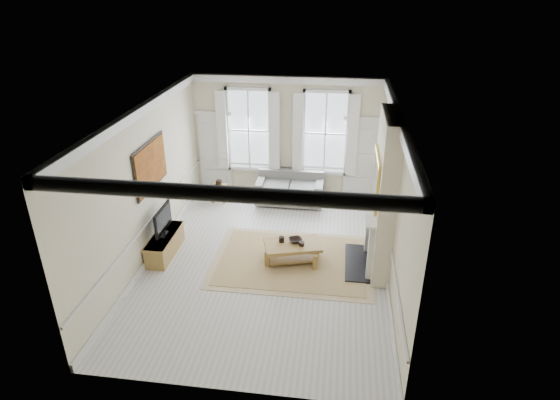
# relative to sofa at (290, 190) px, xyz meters

# --- Properties ---
(floor) EXTENTS (7.20, 7.20, 0.00)m
(floor) POSITION_rel_sofa_xyz_m (-0.16, -3.11, -0.36)
(floor) COLOR #B7B5AD
(floor) RESTS_ON ground
(ceiling) EXTENTS (7.20, 7.20, 0.00)m
(ceiling) POSITION_rel_sofa_xyz_m (-0.16, -3.11, 3.04)
(ceiling) COLOR white
(ceiling) RESTS_ON back_wall
(back_wall) EXTENTS (5.20, 0.00, 5.20)m
(back_wall) POSITION_rel_sofa_xyz_m (-0.16, 0.49, 1.34)
(back_wall) COLOR beige
(back_wall) RESTS_ON floor
(left_wall) EXTENTS (0.00, 7.20, 7.20)m
(left_wall) POSITION_rel_sofa_xyz_m (-2.76, -3.11, 1.34)
(left_wall) COLOR beige
(left_wall) RESTS_ON floor
(right_wall) EXTENTS (0.00, 7.20, 7.20)m
(right_wall) POSITION_rel_sofa_xyz_m (2.44, -3.11, 1.34)
(right_wall) COLOR beige
(right_wall) RESTS_ON floor
(window_left) EXTENTS (1.26, 0.20, 2.20)m
(window_left) POSITION_rel_sofa_xyz_m (-1.21, 0.44, 1.54)
(window_left) COLOR #B2BCC6
(window_left) RESTS_ON back_wall
(window_right) EXTENTS (1.26, 0.20, 2.20)m
(window_right) POSITION_rel_sofa_xyz_m (0.89, 0.44, 1.54)
(window_right) COLOR #B2BCC6
(window_right) RESTS_ON back_wall
(door_left) EXTENTS (0.90, 0.08, 2.30)m
(door_left) POSITION_rel_sofa_xyz_m (-2.21, 0.45, 0.79)
(door_left) COLOR silver
(door_left) RESTS_ON floor
(door_right) EXTENTS (0.90, 0.08, 2.30)m
(door_right) POSITION_rel_sofa_xyz_m (1.89, 0.45, 0.79)
(door_right) COLOR silver
(door_right) RESTS_ON floor
(painting) EXTENTS (0.05, 1.66, 1.06)m
(painting) POSITION_rel_sofa_xyz_m (-2.72, -2.81, 1.69)
(painting) COLOR #A5621C
(painting) RESTS_ON left_wall
(chimney_breast) EXTENTS (0.35, 1.70, 3.38)m
(chimney_breast) POSITION_rel_sofa_xyz_m (2.27, -2.91, 1.34)
(chimney_breast) COLOR beige
(chimney_breast) RESTS_ON floor
(hearth) EXTENTS (0.55, 1.50, 0.05)m
(hearth) POSITION_rel_sofa_xyz_m (1.84, -2.91, -0.33)
(hearth) COLOR black
(hearth) RESTS_ON floor
(fireplace) EXTENTS (0.21, 1.45, 1.33)m
(fireplace) POSITION_rel_sofa_xyz_m (2.04, -2.91, 0.37)
(fireplace) COLOR silver
(fireplace) RESTS_ON floor
(mirror) EXTENTS (0.06, 1.26, 1.06)m
(mirror) POSITION_rel_sofa_xyz_m (2.05, -2.91, 1.69)
(mirror) COLOR gold
(mirror) RESTS_ON chimney_breast
(sofa) EXTENTS (1.83, 0.89, 0.85)m
(sofa) POSITION_rel_sofa_xyz_m (0.00, 0.00, 0.00)
(sofa) COLOR slate
(sofa) RESTS_ON floor
(side_table) EXTENTS (0.51, 0.51, 0.49)m
(side_table) POSITION_rel_sofa_xyz_m (-1.97, -0.19, 0.03)
(side_table) COLOR olive
(side_table) RESTS_ON floor
(rug) EXTENTS (3.50, 2.60, 0.02)m
(rug) POSITION_rel_sofa_xyz_m (0.40, -3.00, -0.35)
(rug) COLOR tan
(rug) RESTS_ON floor
(coffee_table) EXTENTS (1.35, 1.01, 0.45)m
(coffee_table) POSITION_rel_sofa_xyz_m (0.40, -3.00, 0.01)
(coffee_table) COLOR olive
(coffee_table) RESTS_ON rug
(ceramic_pot_a) EXTENTS (0.12, 0.12, 0.12)m
(ceramic_pot_a) POSITION_rel_sofa_xyz_m (0.15, -2.95, 0.16)
(ceramic_pot_a) COLOR black
(ceramic_pot_a) RESTS_ON coffee_table
(ceramic_pot_b) EXTENTS (0.12, 0.12, 0.09)m
(ceramic_pot_b) POSITION_rel_sofa_xyz_m (0.60, -3.05, 0.14)
(ceramic_pot_b) COLOR black
(ceramic_pot_b) RESTS_ON coffee_table
(bowl) EXTENTS (0.38, 0.38, 0.07)m
(bowl) POSITION_rel_sofa_xyz_m (0.45, -2.90, 0.13)
(bowl) COLOR black
(bowl) RESTS_ON coffee_table
(tv_stand) EXTENTS (0.44, 1.38, 0.49)m
(tv_stand) POSITION_rel_sofa_xyz_m (-2.50, -3.08, -0.11)
(tv_stand) COLOR olive
(tv_stand) RESTS_ON floor
(tv) EXTENTS (0.08, 0.90, 0.68)m
(tv) POSITION_rel_sofa_xyz_m (-2.47, -3.08, 0.53)
(tv) COLOR black
(tv) RESTS_ON tv_stand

